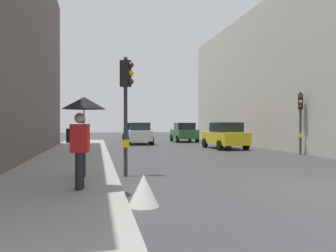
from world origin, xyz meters
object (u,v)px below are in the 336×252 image
(car_white_compact, at_px, (140,133))
(pedestrian_with_grey_backpack, at_px, (80,142))
(traffic_light_mid_street, at_px, (301,112))
(pedestrian_with_umbrella, at_px, (83,117))
(traffic_light_near_right, at_px, (126,94))
(car_yellow_taxi, at_px, (225,136))
(car_blue_van, at_px, (133,132))
(car_green_estate, at_px, (184,132))
(warning_sign_triangle, at_px, (144,190))

(car_white_compact, height_order, pedestrian_with_grey_backpack, pedestrian_with_grey_backpack)
(traffic_light_mid_street, relative_size, pedestrian_with_umbrella, 1.58)
(traffic_light_near_right, relative_size, car_white_compact, 0.88)
(car_yellow_taxi, height_order, car_blue_van, same)
(traffic_light_near_right, bearing_deg, car_green_estate, 71.15)
(car_green_estate, distance_m, warning_sign_triangle, 25.64)
(car_green_estate, bearing_deg, traffic_light_near_right, -108.85)
(traffic_light_near_right, distance_m, car_green_estate, 21.73)
(car_yellow_taxi, distance_m, warning_sign_triangle, 17.05)
(car_green_estate, relative_size, car_blue_van, 0.99)
(traffic_light_mid_street, height_order, car_yellow_taxi, traffic_light_mid_street)
(car_green_estate, relative_size, car_white_compact, 0.98)
(car_green_estate, height_order, pedestrian_with_umbrella, pedestrian_with_umbrella)
(warning_sign_triangle, bearing_deg, pedestrian_with_grey_backpack, 113.64)
(car_blue_van, height_order, pedestrian_with_grey_backpack, pedestrian_with_grey_backpack)
(traffic_light_near_right, relative_size, car_green_estate, 0.90)
(car_white_compact, xyz_separation_m, warning_sign_triangle, (-2.54, -21.78, -0.55))
(car_white_compact, relative_size, pedestrian_with_umbrella, 2.02)
(traffic_light_mid_street, xyz_separation_m, warning_sign_triangle, (-9.91, -10.24, -2.01))
(traffic_light_near_right, distance_m, car_white_compact, 17.89)
(pedestrian_with_umbrella, bearing_deg, car_green_estate, 70.60)
(traffic_light_mid_street, bearing_deg, warning_sign_triangle, -134.04)
(car_white_compact, relative_size, warning_sign_triangle, 6.65)
(traffic_light_near_right, height_order, traffic_light_mid_street, traffic_light_near_right)
(car_white_compact, xyz_separation_m, car_blue_van, (0.10, 7.10, 0.00))
(traffic_light_near_right, bearing_deg, traffic_light_mid_street, 31.52)
(car_blue_van, bearing_deg, pedestrian_with_umbrella, -98.01)
(traffic_light_near_right, relative_size, warning_sign_triangle, 5.84)
(car_green_estate, xyz_separation_m, pedestrian_with_umbrella, (-8.24, -23.39, 0.96))
(traffic_light_mid_street, bearing_deg, car_yellow_taxi, 115.67)
(traffic_light_near_right, height_order, car_blue_van, traffic_light_near_right)
(car_blue_van, bearing_deg, traffic_light_mid_street, -68.68)
(car_green_estate, bearing_deg, car_white_compact, -147.05)
(traffic_light_near_right, relative_size, pedestrian_with_umbrella, 1.77)
(traffic_light_mid_street, xyz_separation_m, pedestrian_with_umbrella, (-11.16, -8.97, -0.50))
(traffic_light_mid_street, distance_m, car_yellow_taxi, 5.81)
(traffic_light_near_right, relative_size, pedestrian_with_grey_backpack, 2.15)
(car_blue_van, bearing_deg, car_yellow_taxi, -70.37)
(car_yellow_taxi, bearing_deg, traffic_light_near_right, -123.88)
(pedestrian_with_umbrella, bearing_deg, car_yellow_taxi, 58.13)
(traffic_light_mid_street, bearing_deg, pedestrian_with_umbrella, -141.21)
(car_blue_van, bearing_deg, car_white_compact, -90.77)
(traffic_light_mid_street, xyz_separation_m, car_green_estate, (-2.92, 14.42, -1.46))
(traffic_light_mid_street, height_order, car_blue_van, traffic_light_mid_street)
(car_white_compact, relative_size, car_blue_van, 1.01)
(traffic_light_mid_street, bearing_deg, car_blue_van, 111.32)
(pedestrian_with_umbrella, bearing_deg, car_white_compact, 79.53)
(car_yellow_taxi, bearing_deg, traffic_light_mid_street, -64.33)
(traffic_light_mid_street, distance_m, car_white_compact, 13.77)
(car_yellow_taxi, height_order, warning_sign_triangle, car_yellow_taxi)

